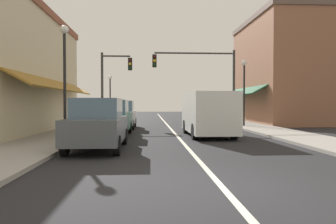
# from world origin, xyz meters

# --- Properties ---
(ground_plane) EXTENTS (80.00, 80.00, 0.00)m
(ground_plane) POSITION_xyz_m (0.00, 18.00, 0.00)
(ground_plane) COLOR black
(sidewalk_left) EXTENTS (2.60, 56.00, 0.12)m
(sidewalk_left) POSITION_xyz_m (-5.50, 18.00, 0.06)
(sidewalk_left) COLOR gray
(sidewalk_left) RESTS_ON ground
(sidewalk_right) EXTENTS (2.60, 56.00, 0.12)m
(sidewalk_right) POSITION_xyz_m (5.50, 18.00, 0.06)
(sidewalk_right) COLOR gray
(sidewalk_right) RESTS_ON ground
(lane_center_stripe) EXTENTS (0.14, 52.00, 0.01)m
(lane_center_stripe) POSITION_xyz_m (0.00, 18.00, 0.00)
(lane_center_stripe) COLOR silver
(lane_center_stripe) RESTS_ON ground
(storefront_left_block) EXTENTS (6.43, 14.20, 6.76)m
(storefront_left_block) POSITION_xyz_m (-9.35, 12.00, 3.38)
(storefront_left_block) COLOR beige
(storefront_left_block) RESTS_ON ground
(storefront_right_block) EXTENTS (5.82, 10.20, 8.50)m
(storefront_right_block) POSITION_xyz_m (9.05, 20.00, 4.25)
(storefront_right_block) COLOR #8E5B42
(storefront_right_block) RESTS_ON ground
(parked_car_nearest_left) EXTENTS (1.81, 4.11, 1.77)m
(parked_car_nearest_left) POSITION_xyz_m (-3.14, 5.31, 0.88)
(parked_car_nearest_left) COLOR #4C5156
(parked_car_nearest_left) RESTS_ON ground
(parked_car_second_left) EXTENTS (1.82, 4.12, 1.77)m
(parked_car_second_left) POSITION_xyz_m (-3.21, 10.14, 0.88)
(parked_car_second_left) COLOR #0F4C33
(parked_car_second_left) RESTS_ON ground
(parked_car_third_left) EXTENTS (1.80, 4.11, 1.77)m
(parked_car_third_left) POSITION_xyz_m (-3.14, 14.90, 0.88)
(parked_car_third_left) COLOR silver
(parked_car_third_left) RESTS_ON ground
(van_in_lane) EXTENTS (2.05, 5.20, 2.12)m
(van_in_lane) POSITION_xyz_m (1.50, 9.79, 1.15)
(van_in_lane) COLOR silver
(van_in_lane) RESTS_ON ground
(traffic_signal_mast_arm) EXTENTS (6.01, 0.50, 5.47)m
(traffic_signal_mast_arm) POSITION_xyz_m (2.64, 17.29, 3.80)
(traffic_signal_mast_arm) COLOR #333333
(traffic_signal_mast_arm) RESTS_ON ground
(traffic_signal_left_corner) EXTENTS (2.30, 0.50, 5.33)m
(traffic_signal_left_corner) POSITION_xyz_m (-4.07, 18.14, 3.47)
(traffic_signal_left_corner) COLOR #333333
(traffic_signal_left_corner) RESTS_ON ground
(street_lamp_left_near) EXTENTS (0.36, 0.36, 4.84)m
(street_lamp_left_near) POSITION_xyz_m (-4.88, 7.79, 3.25)
(street_lamp_left_near) COLOR black
(street_lamp_left_near) RESTS_ON ground
(street_lamp_right_mid) EXTENTS (0.36, 0.36, 4.48)m
(street_lamp_right_mid) POSITION_xyz_m (4.94, 15.26, 3.05)
(street_lamp_right_mid) COLOR black
(street_lamp_right_mid) RESTS_ON ground
(street_lamp_left_far) EXTENTS (0.36, 0.36, 4.20)m
(street_lamp_left_far) POSITION_xyz_m (-4.89, 23.99, 2.88)
(street_lamp_left_far) COLOR black
(street_lamp_left_far) RESTS_ON ground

